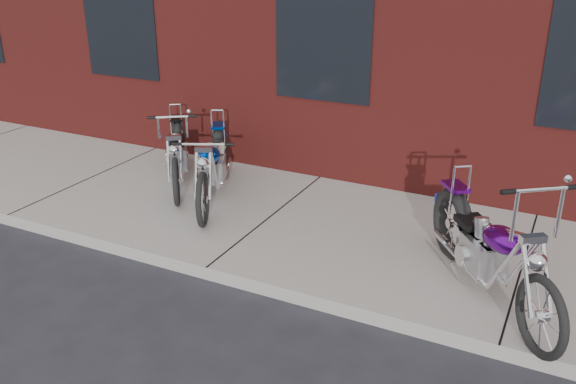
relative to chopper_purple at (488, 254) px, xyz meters
The scene contains 5 objects.
ground 2.89m from the chopper_purple, 164.07° to the right, with size 120.00×120.00×0.00m, color #242429.
sidewalk 2.87m from the chopper_purple, 165.14° to the left, with size 22.00×3.00×0.15m, color #9E9B97.
chopper_purple is the anchor object (origin of this frame).
chopper_blue 3.81m from the chopper_purple, 166.46° to the left, with size 1.11×2.18×1.03m.
chopper_third 4.62m from the chopper_purple, 165.57° to the left, with size 1.37×1.89×1.14m.
Camera 1 is at (3.31, -4.68, 3.36)m, focal length 38.00 mm.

